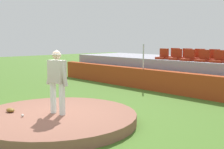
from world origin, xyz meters
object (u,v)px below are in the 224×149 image
at_px(baseball, 23,115).
at_px(stadium_chair_3, 203,58).
at_px(stadium_chair_0, 163,56).
at_px(stadium_chair_1, 176,56).
at_px(stadium_chair_4, 218,59).
at_px(stadium_chair_9, 213,57).
at_px(pitcher, 57,77).
at_px(stadium_chair_2, 188,57).
at_px(fielding_glove, 10,110).
at_px(stadium_chair_8, 199,56).
at_px(stadium_chair_6, 174,55).
at_px(stadium_chair_7, 186,56).

height_order(baseball, stadium_chair_3, stadium_chair_3).
bearing_deg(stadium_chair_0, stadium_chair_1, -178.18).
relative_size(stadium_chair_4, stadium_chair_9, 1.00).
bearing_deg(stadium_chair_0, stadium_chair_9, -157.55).
relative_size(pitcher, stadium_chair_1, 3.49).
distance_m(stadium_chair_2, stadium_chair_9, 1.15).
bearing_deg(stadium_chair_9, fielding_glove, 81.09).
distance_m(pitcher, stadium_chair_8, 7.92).
bearing_deg(stadium_chair_4, stadium_chair_3, 0.45).
relative_size(stadium_chair_8, stadium_chair_9, 1.00).
height_order(stadium_chair_1, stadium_chair_6, same).
distance_m(stadium_chair_1, stadium_chair_7, 0.85).
xyz_separation_m(pitcher, stadium_chair_9, (0.30, 7.89, 0.22)).
relative_size(stadium_chair_0, stadium_chair_9, 1.00).
bearing_deg(stadium_chair_2, stadium_chair_4, -178.41).
relative_size(pitcher, stadium_chair_6, 3.49).
distance_m(fielding_glove, stadium_chair_8, 8.87).
distance_m(stadium_chair_0, stadium_chair_8, 1.65).
relative_size(stadium_chair_2, stadium_chair_4, 1.00).
distance_m(baseball, stadium_chair_0, 8.08).
bearing_deg(stadium_chair_0, pitcher, 104.49).
xyz_separation_m(stadium_chair_8, stadium_chair_9, (0.73, -0.01, 0.00)).
xyz_separation_m(baseball, stadium_chair_3, (0.67, 7.86, 1.19)).
xyz_separation_m(stadium_chair_0, stadium_chair_1, (0.73, 0.02, 0.00)).
xyz_separation_m(stadium_chair_0, stadium_chair_9, (2.12, 0.88, 0.00)).
relative_size(baseball, fielding_glove, 0.25).
bearing_deg(baseball, stadium_chair_4, 80.27).
bearing_deg(stadium_chair_0, stadium_chair_3, -179.95).
relative_size(stadium_chair_1, stadium_chair_6, 1.00).
bearing_deg(fielding_glove, stadium_chair_9, -100.38).
relative_size(stadium_chair_1, stadium_chair_3, 1.00).
height_order(pitcher, stadium_chair_7, pitcher).
relative_size(pitcher, stadium_chair_2, 3.49).
relative_size(stadium_chair_3, stadium_chair_9, 1.00).
bearing_deg(stadium_chair_9, stadium_chair_6, -1.20).
height_order(stadium_chair_3, stadium_chair_7, same).
bearing_deg(stadium_chair_0, stadium_chair_8, -147.42).
bearing_deg(stadium_chair_3, stadium_chair_8, -50.70).
bearing_deg(stadium_chair_9, stadium_chair_3, 89.77).
height_order(stadium_chair_1, stadium_chair_4, same).
distance_m(stadium_chair_0, stadium_chair_9, 2.29).
xyz_separation_m(stadium_chair_7, stadium_chair_9, (1.39, 0.00, 0.00)).
bearing_deg(stadium_chair_8, stadium_chair_1, 52.49).
height_order(fielding_glove, stadium_chair_0, stadium_chair_0).
bearing_deg(stadium_chair_0, stadium_chair_7, -129.78).
relative_size(baseball, stadium_chair_6, 0.15).
xyz_separation_m(baseball, stadium_chair_7, (-0.72, 8.73, 1.19)).
bearing_deg(stadium_chair_2, stadium_chair_1, -4.48).
bearing_deg(stadium_chair_1, fielding_glove, 90.15).
xyz_separation_m(fielding_glove, stadium_chair_0, (-0.75, 7.88, 1.17)).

